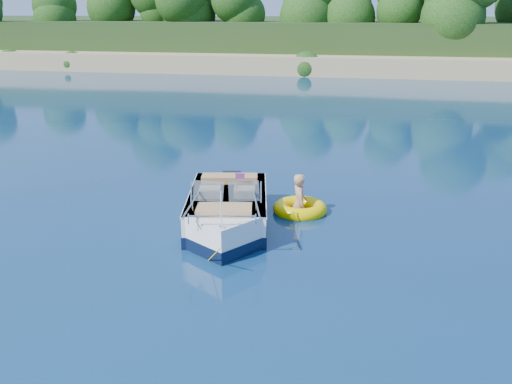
% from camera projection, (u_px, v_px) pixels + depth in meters
% --- Properties ---
extents(ground, '(160.00, 160.00, 0.00)m').
position_uv_depth(ground, '(145.00, 241.00, 13.01)').
color(ground, '#0A1F4A').
rests_on(ground, ground).
extents(shoreline, '(170.00, 59.00, 6.00)m').
position_uv_depth(shoreline, '(339.00, 44.00, 72.16)').
color(shoreline, tan).
rests_on(shoreline, ground).
extents(treeline, '(150.00, 7.12, 8.19)m').
position_uv_depth(treeline, '(324.00, 4.00, 49.55)').
color(treeline, black).
rests_on(treeline, ground).
extents(motorboat, '(2.54, 5.22, 1.76)m').
position_uv_depth(motorboat, '(227.00, 214.00, 13.76)').
color(motorboat, white).
rests_on(motorboat, ground).
extents(tow_tube, '(1.67, 1.67, 0.37)m').
position_uv_depth(tow_tube, '(300.00, 209.00, 14.85)').
color(tow_tube, '#FFD700').
rests_on(tow_tube, ground).
extents(boy, '(0.68, 0.97, 1.74)m').
position_uv_depth(boy, '(299.00, 211.00, 14.94)').
color(boy, tan).
rests_on(boy, ground).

